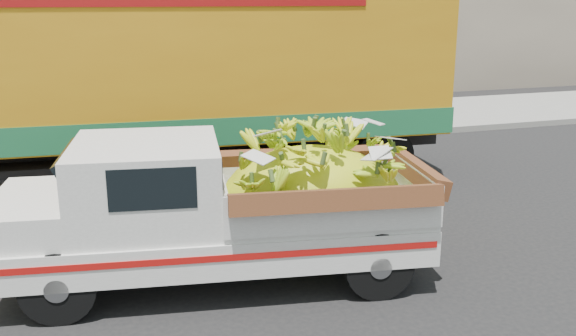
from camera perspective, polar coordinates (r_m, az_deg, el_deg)
name	(u,v)px	position (r m, az deg, el deg)	size (l,w,h in m)	color
ground	(163,265)	(8.46, -11.08, -8.49)	(100.00, 100.00, 0.00)	black
curb	(126,152)	(14.20, -14.17, 1.37)	(60.00, 0.25, 0.15)	gray
sidewalk	(120,133)	(16.25, -14.71, 3.03)	(60.00, 4.00, 0.14)	gray
building_right	(466,3)	(27.18, 15.56, 13.92)	(14.00, 6.00, 6.00)	gray
pickup_truck	(247,205)	(7.66, -3.63, -3.29)	(5.17, 2.51, 1.74)	black
semi_trailer	(106,70)	(11.41, -15.89, 8.41)	(12.04, 3.27, 3.80)	black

